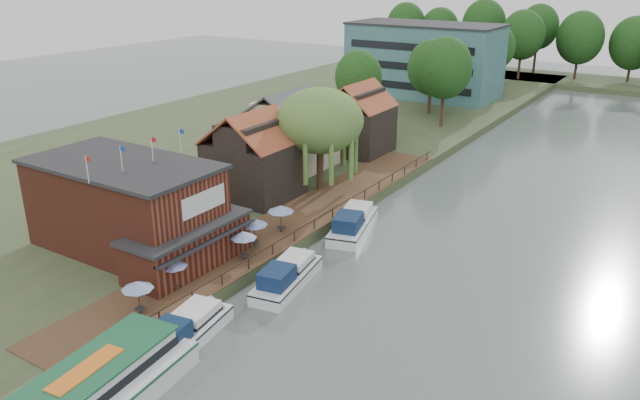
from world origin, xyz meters
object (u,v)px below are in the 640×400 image
Objects in this scene: umbrella_4 at (281,218)px; swan at (158,349)px; pub at (143,210)px; cruiser_1 at (287,273)px; hotel_block at (424,60)px; umbrella_1 at (174,274)px; cruiser_0 at (184,328)px; cottage_b at (288,129)px; umbrella_2 at (244,245)px; willow at (320,140)px; cottage_c at (359,118)px; umbrella_3 at (254,232)px; cottage_a at (253,154)px; cruiser_2 at (353,220)px; umbrella_0 at (139,297)px.

umbrella_4 is 17.72m from swan.
pub reaches higher than cruiser_1.
pub is at bearing -83.57° from hotel_block.
umbrella_1 is 0.26× the size of cruiser_0.
cottage_b is 4.04× the size of umbrella_1.
cruiser_0 is (14.42, -31.61, -4.16)m from cottage_b.
umbrella_2 is 4.25m from cruiser_1.
cottage_c is at bearing 104.04° from willow.
cottage_b is at bearing 99.09° from pub.
willow is at bearing 105.08° from cruiser_1.
cruiser_1 is at bearing -26.16° from umbrella_3.
pub is 13.50m from swan.
umbrella_3 is 5.40× the size of swan.
hotel_block is at bearing 102.20° from cottage_c.
umbrella_3 is at bearing -51.70° from cottage_a.
umbrella_2 is at bearing -77.01° from willow.
willow is at bearing 126.82° from cruiser_2.
cottage_a is 19.03m from cottage_c.
umbrella_1 is (14.33, -74.30, -4.86)m from hotel_block.
cottage_b is at bearing 128.98° from cruiser_2.
umbrella_4 is 5.40× the size of swan.
pub reaches higher than cruiser_0.
pub is 2.19× the size of cruiser_0.
cottage_a is 3.62× the size of umbrella_3.
swan is (3.13, -17.32, -2.07)m from umbrella_4.
pub is 25.33m from cottage_b.
willow is 12.03m from umbrella_4.
pub is at bearing -175.16° from cruiser_1.
cottage_b reaches higher than pub.
cruiser_2 is (10.59, -19.54, -4.09)m from cottage_c.
willow is at bearing 102.99° from umbrella_2.
umbrella_4 is (14.58, -61.95, -4.86)m from hotel_block.
umbrella_0 is at bearing 154.41° from swan.
cottage_c is 3.58× the size of umbrella_0.
umbrella_1 is 12.35m from umbrella_4.
willow is 1.14× the size of cruiser_0.
umbrella_3 reaches higher than swan.
umbrella_0 and umbrella_4 have the same top height.
cruiser_1 is at bearing -100.75° from cruiser_2.
pub is at bearing -126.01° from umbrella_4.
cottage_a is 10.08m from umbrella_4.
cottage_b and cottage_c have the same top height.
cottage_a is at bearing 125.20° from umbrella_2.
cottage_c is 0.89× the size of cruiser_2.
umbrella_2 is at bearing -76.54° from cottage_c.
cottage_a is 3.62× the size of umbrella_0.
umbrella_3 is at bearing -77.17° from cottage_c.
umbrella_1 is (7.33, -18.30, -2.96)m from cottage_a.
umbrella_0 is at bearing -115.41° from cruiser_2.
willow is 4.39× the size of umbrella_3.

